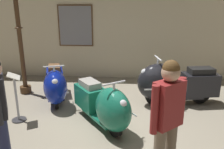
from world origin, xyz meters
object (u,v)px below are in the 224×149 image
object	(u,v)px
visitor_0	(167,116)
scooter_2	(171,83)
scooter_1	(105,106)
info_stanchion	(17,102)
lamppost	(17,15)
scooter_0	(55,85)

from	to	relation	value
visitor_0	scooter_2	bearing A→B (deg)	-51.54
scooter_1	scooter_2	world-z (taller)	scooter_2
scooter_2	info_stanchion	distance (m)	3.31
visitor_0	info_stanchion	xyz separation A→B (m)	(-2.66, 1.47, -0.55)
lamppost	visitor_0	size ratio (longest dim) A/B	1.96
scooter_0	scooter_2	size ratio (longest dim) A/B	0.88
scooter_0	lamppost	xyz separation A→B (m)	(-0.99, 0.56, 1.55)
scooter_1	info_stanchion	world-z (taller)	scooter_1
lamppost	info_stanchion	size ratio (longest dim) A/B	3.27
scooter_1	info_stanchion	bearing A→B (deg)	-132.09
visitor_0	scooter_0	bearing A→B (deg)	1.87
scooter_1	visitor_0	bearing A→B (deg)	-1.74
scooter_0	scooter_2	bearing A→B (deg)	73.89
visitor_0	info_stanchion	world-z (taller)	visitor_0
scooter_1	info_stanchion	distance (m)	1.77
scooter_2	visitor_0	size ratio (longest dim) A/B	1.15
scooter_1	visitor_0	size ratio (longest dim) A/B	0.97
scooter_2	info_stanchion	size ratio (longest dim) A/B	1.92
scooter_2	info_stanchion	bearing A→B (deg)	8.27
scooter_0	visitor_0	world-z (taller)	visitor_0
lamppost	scooter_1	bearing A→B (deg)	-36.09
scooter_0	scooter_2	xyz separation A→B (m)	(2.66, 0.10, 0.07)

